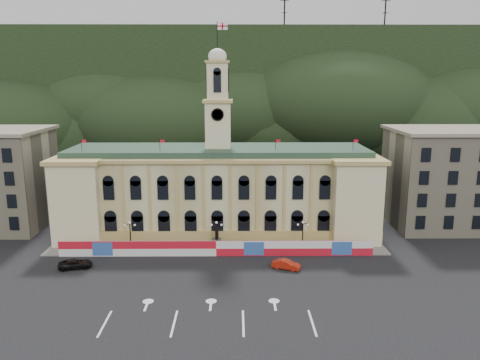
{
  "coord_description": "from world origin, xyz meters",
  "views": [
    {
      "loc": [
        3.23,
        -55.26,
        27.63
      ],
      "look_at": [
        3.81,
        18.0,
        11.74
      ],
      "focal_mm": 35.0,
      "sensor_mm": 36.0,
      "label": 1
    }
  ],
  "objects_px": {
    "black_suv": "(75,264)",
    "red_sedan": "(286,264)",
    "statue": "(217,242)",
    "lamp_center": "(217,233)"
  },
  "relations": [
    {
      "from": "red_sedan",
      "to": "black_suv",
      "type": "xyz_separation_m",
      "value": [
        -31.37,
        0.53,
        -0.02
      ]
    },
    {
      "from": "lamp_center",
      "to": "red_sedan",
      "type": "distance_m",
      "value": 13.06
    },
    {
      "from": "lamp_center",
      "to": "statue",
      "type": "bearing_deg",
      "value": 90.0
    },
    {
      "from": "statue",
      "to": "lamp_center",
      "type": "relative_size",
      "value": 0.72
    },
    {
      "from": "statue",
      "to": "lamp_center",
      "type": "xyz_separation_m",
      "value": [
        0.0,
        -1.0,
        1.89
      ]
    },
    {
      "from": "black_suv",
      "to": "red_sedan",
      "type": "bearing_deg",
      "value": -104.02
    },
    {
      "from": "black_suv",
      "to": "statue",
      "type": "bearing_deg",
      "value": -82.65
    },
    {
      "from": "lamp_center",
      "to": "red_sedan",
      "type": "xyz_separation_m",
      "value": [
        10.6,
        -7.26,
        -2.38
      ]
    },
    {
      "from": "statue",
      "to": "red_sedan",
      "type": "xyz_separation_m",
      "value": [
        10.6,
        -8.26,
        -0.49
      ]
    },
    {
      "from": "black_suv",
      "to": "lamp_center",
      "type": "bearing_deg",
      "value": -85.11
    }
  ]
}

